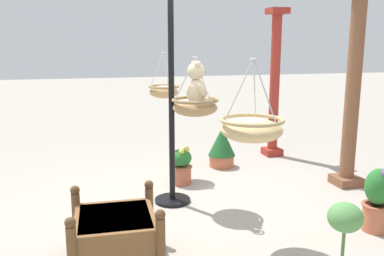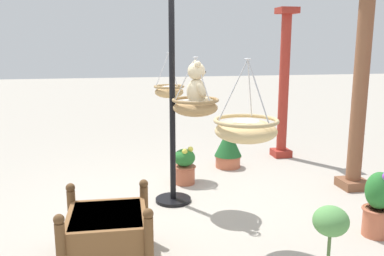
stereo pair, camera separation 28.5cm
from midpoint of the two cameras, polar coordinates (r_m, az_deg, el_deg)
The scene contains 12 objects.
ground_plane at distance 5.07m, azimuth 1.33°, elevation -10.84°, with size 40.00×40.00×0.00m, color #A8A093.
display_pole_central at distance 5.01m, azimuth -1.05°, elevation -1.78°, with size 0.44×0.44×2.48m.
hanging_basket_with_teddy at distance 4.84m, azimuth 2.16°, elevation 3.01°, with size 0.55×0.55×0.69m.
teddy_bear at distance 4.81m, azimuth 2.47°, elevation 5.71°, with size 0.36×0.33×0.52m.
hanging_basket_left_high at distance 6.02m, azimuth -1.82°, elevation 5.16°, with size 0.45×0.45×0.66m.
hanging_basket_right_low at distance 3.88m, azimuth 9.54°, elevation -0.16°, with size 0.61×0.61×0.77m.
greenhouse_pillar_right at distance 5.89m, azimuth 23.46°, elevation 4.77°, with size 0.37×0.37×2.77m.
greenhouse_pillar_far_back at distance 7.23m, azimuth 13.64°, elevation 5.48°, with size 0.32×0.32×2.51m.
wooden_planter_box at distance 3.86m, azimuth -9.43°, elevation -14.39°, with size 0.85×0.80×0.63m.
potted_plant_fern_front at distance 6.58m, azimuth 6.24°, elevation -2.71°, with size 0.43×0.43×0.64m.
potted_plant_flowering_red at distance 5.80m, azimuth 0.37°, elevation -5.24°, with size 0.32×0.32×0.54m.
potted_plant_tall_leafy at distance 4.70m, azimuth 25.89°, elevation -9.45°, with size 0.31×0.31×0.70m.
Camera 2 is at (4.61, -0.88, 1.93)m, focal length 38.71 mm.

